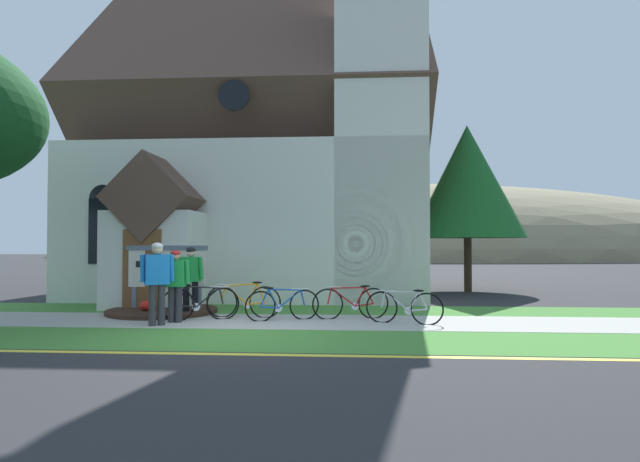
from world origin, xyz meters
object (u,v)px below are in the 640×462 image
at_px(church_sign, 167,268).
at_px(cyclist_in_yellow_jersey, 175,281).
at_px(cyclist_in_green_jersey, 191,275).
at_px(roadside_conifer, 467,182).
at_px(bicycle_orange, 244,301).
at_px(bicycle_yellow, 282,304).
at_px(cyclist_in_red_jersey, 157,276).
at_px(bicycle_red, 404,307).
at_px(bicycle_green, 200,303).
at_px(bicycle_blue, 351,303).

height_order(church_sign, cyclist_in_yellow_jersey, church_sign).
height_order(church_sign, cyclist_in_green_jersey, church_sign).
xyz_separation_m(church_sign, roadside_conifer, (8.88, 6.25, 2.89)).
relative_size(bicycle_orange, roadside_conifer, 0.29).
bearing_deg(bicycle_yellow, cyclist_in_red_jersey, -159.58).
bearing_deg(bicycle_orange, bicycle_red, -11.00).
bearing_deg(bicycle_red, roadside_conifer, 69.05).
distance_m(bicycle_yellow, cyclist_in_red_jersey, 2.78).
bearing_deg(roadside_conifer, bicycle_yellow, -126.98).
bearing_deg(bicycle_orange, bicycle_green, -150.70).
bearing_deg(bicycle_orange, church_sign, 157.04).
bearing_deg(bicycle_green, bicycle_blue, 7.48).
bearing_deg(church_sign, cyclist_in_yellow_jersey, -64.60).
bearing_deg(bicycle_blue, roadside_conifer, 59.98).
bearing_deg(bicycle_blue, bicycle_yellow, -166.63).
bearing_deg(church_sign, roadside_conifer, 35.13).
xyz_separation_m(bicycle_yellow, bicycle_green, (-1.86, -0.08, 0.02)).
bearing_deg(bicycle_red, cyclist_in_yellow_jersey, -178.05).
height_order(bicycle_red, cyclist_in_red_jersey, cyclist_in_red_jersey).
relative_size(bicycle_red, cyclist_in_green_jersey, 0.99).
bearing_deg(bicycle_orange, roadside_conifer, 47.01).
height_order(bicycle_green, cyclist_in_red_jersey, cyclist_in_red_jersey).
xyz_separation_m(church_sign, cyclist_in_green_jersey, (0.83, -0.63, -0.15)).
xyz_separation_m(bicycle_green, cyclist_in_green_jersey, (-0.48, 0.80, 0.58)).
xyz_separation_m(bicycle_blue, cyclist_in_green_jersey, (-3.88, 0.35, 0.59)).
distance_m(bicycle_green, cyclist_in_green_jersey, 1.10).
bearing_deg(bicycle_green, bicycle_yellow, 2.47).
relative_size(cyclist_in_red_jersey, roadside_conifer, 0.29).
bearing_deg(bicycle_green, church_sign, 132.44).
xyz_separation_m(cyclist_in_yellow_jersey, roadside_conifer, (8.02, 8.06, 3.08)).
bearing_deg(church_sign, cyclist_in_red_jersey, -74.39).
relative_size(bicycle_blue, cyclist_in_yellow_jersey, 1.11).
relative_size(church_sign, bicycle_blue, 1.19).
relative_size(bicycle_yellow, bicycle_orange, 0.90).
relative_size(bicycle_blue, roadside_conifer, 0.29).
relative_size(church_sign, roadside_conifer, 0.34).
height_order(bicycle_red, bicycle_orange, bicycle_orange).
xyz_separation_m(bicycle_red, cyclist_in_green_jersey, (-5.04, 1.02, 0.60)).
height_order(cyclist_in_green_jersey, roadside_conifer, roadside_conifer).
height_order(bicycle_orange, cyclist_in_red_jersey, cyclist_in_red_jersey).
relative_size(bicycle_green, cyclist_in_red_jersey, 0.95).
distance_m(bicycle_blue, cyclist_in_green_jersey, 3.94).
xyz_separation_m(bicycle_orange, bicycle_blue, (2.51, -0.05, -0.02)).
height_order(bicycle_green, cyclist_in_green_jersey, cyclist_in_green_jersey).
relative_size(church_sign, cyclist_in_green_jersey, 1.27).
height_order(bicycle_yellow, cyclist_in_red_jersey, cyclist_in_red_jersey).
height_order(church_sign, roadside_conifer, roadside_conifer).
distance_m(bicycle_red, cyclist_in_green_jersey, 5.17).
relative_size(bicycle_orange, cyclist_in_red_jersey, 1.02).
height_order(bicycle_red, bicycle_green, bicycle_green).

